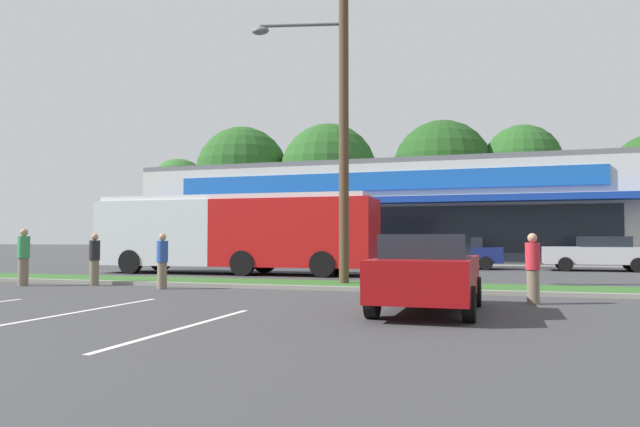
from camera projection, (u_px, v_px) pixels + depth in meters
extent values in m
cube|color=#2D5B23|center=(232.00, 282.00, 18.81)|extent=(56.00, 2.20, 0.12)
cube|color=gray|center=(214.00, 285.00, 17.65)|extent=(56.00, 0.24, 0.12)
cube|color=silver|center=(87.00, 310.00, 11.93)|extent=(0.12, 4.80, 0.01)
cube|color=silver|center=(185.00, 327.00, 9.66)|extent=(0.12, 4.80, 0.01)
cube|color=beige|center=(393.00, 217.00, 39.82)|extent=(30.99, 12.36, 5.85)
cube|color=black|center=(374.00, 234.00, 33.83)|extent=(26.03, 0.08, 3.04)
cube|color=#14389E|center=(372.00, 201.00, 33.29)|extent=(29.13, 1.40, 0.35)
cube|color=#1959AD|center=(374.00, 181.00, 33.93)|extent=(24.79, 0.16, 1.05)
cube|color=slate|center=(393.00, 172.00, 39.95)|extent=(30.99, 12.36, 0.30)
cylinder|color=#473323|center=(178.00, 234.00, 53.84)|extent=(0.44, 0.44, 3.88)
sphere|color=#2D6026|center=(179.00, 189.00, 54.02)|extent=(5.66, 5.66, 5.66)
cylinder|color=#473323|center=(242.00, 231.00, 50.28)|extent=(0.44, 0.44, 4.21)
sphere|color=#23511E|center=(242.00, 173.00, 50.50)|extent=(7.86, 7.86, 7.86)
cylinder|color=#473323|center=(329.00, 232.00, 48.40)|extent=(0.44, 0.44, 3.99)
sphere|color=#23511E|center=(328.00, 172.00, 48.61)|extent=(7.99, 7.99, 7.99)
cylinder|color=#473323|center=(443.00, 232.00, 47.25)|extent=(0.44, 0.44, 4.06)
sphere|color=#1E4719|center=(442.00, 170.00, 47.47)|extent=(7.98, 7.98, 7.98)
cylinder|color=#473323|center=(523.00, 225.00, 46.06)|extent=(0.44, 0.44, 5.06)
sphere|color=#23511E|center=(522.00, 164.00, 46.27)|extent=(6.17, 6.17, 6.17)
cylinder|color=#4C3826|center=(344.00, 103.00, 18.04)|extent=(0.30, 0.30, 11.26)
cylinder|color=#59595B|center=(302.00, 25.00, 18.24)|extent=(2.56, 0.69, 0.10)
ellipsoid|color=#59595B|center=(260.00, 31.00, 18.34)|extent=(0.56, 0.32, 0.24)
cube|color=#B71414|center=(295.00, 233.00, 23.71)|extent=(6.58, 2.70, 2.70)
cube|color=silver|center=(165.00, 233.00, 25.35)|extent=(5.40, 2.68, 2.70)
cube|color=silver|center=(235.00, 198.00, 24.51)|extent=(11.44, 2.56, 0.20)
cube|color=black|center=(247.00, 222.00, 25.72)|extent=(10.91, 0.32, 1.19)
cube|color=black|center=(111.00, 226.00, 26.10)|extent=(0.11, 2.17, 1.51)
cylinder|color=black|center=(131.00, 262.00, 24.41)|extent=(1.01, 0.32, 1.00)
cylinder|color=black|center=(161.00, 260.00, 26.67)|extent=(1.01, 0.32, 1.00)
cylinder|color=black|center=(243.00, 263.00, 23.03)|extent=(1.01, 0.32, 1.00)
cylinder|color=black|center=(265.00, 261.00, 25.28)|extent=(1.01, 0.32, 1.00)
cylinder|color=black|center=(323.00, 264.00, 22.13)|extent=(1.01, 0.32, 1.00)
cylinder|color=black|center=(338.00, 262.00, 24.38)|extent=(1.01, 0.32, 1.00)
cube|color=navy|center=(459.00, 255.00, 28.47)|extent=(4.17, 1.79, 0.73)
cube|color=black|center=(463.00, 242.00, 28.44)|extent=(1.88, 1.57, 0.48)
cylinder|color=black|center=(430.00, 263.00, 28.03)|extent=(0.64, 0.22, 0.64)
cylinder|color=black|center=(434.00, 261.00, 29.65)|extent=(0.64, 0.22, 0.64)
cylinder|color=black|center=(486.00, 263.00, 27.26)|extent=(0.64, 0.22, 0.64)
cylinder|color=black|center=(487.00, 262.00, 28.88)|extent=(0.64, 0.22, 0.64)
cube|color=#B7B7BC|center=(598.00, 255.00, 26.65)|extent=(4.71, 1.81, 0.77)
cube|color=black|center=(603.00, 242.00, 26.61)|extent=(2.12, 1.59, 0.47)
cylinder|color=black|center=(565.00, 264.00, 26.25)|extent=(0.64, 0.22, 0.64)
cylinder|color=black|center=(562.00, 263.00, 27.89)|extent=(0.64, 0.22, 0.64)
cylinder|color=black|center=(638.00, 265.00, 25.38)|extent=(0.64, 0.22, 0.64)
cylinder|color=black|center=(630.00, 264.00, 27.02)|extent=(0.64, 0.22, 0.64)
cube|color=maroon|center=(428.00, 277.00, 11.74)|extent=(1.82, 4.11, 0.76)
cube|color=black|center=(427.00, 246.00, 11.57)|extent=(1.60, 1.85, 0.46)
cylinder|color=black|center=(396.00, 290.00, 13.19)|extent=(0.22, 0.64, 0.64)
cylinder|color=black|center=(476.00, 292.00, 12.68)|extent=(0.22, 0.64, 0.64)
cylinder|color=black|center=(372.00, 301.00, 10.76)|extent=(0.22, 0.64, 0.64)
cylinder|color=black|center=(469.00, 304.00, 10.25)|extent=(0.22, 0.64, 0.64)
cylinder|color=#726651|center=(23.00, 272.00, 18.21)|extent=(0.31, 0.31, 0.86)
cylinder|color=#338C4C|center=(24.00, 247.00, 18.25)|extent=(0.36, 0.36, 0.68)
sphere|color=tan|center=(24.00, 232.00, 18.27)|extent=(0.24, 0.24, 0.24)
cylinder|color=#726651|center=(162.00, 276.00, 17.07)|extent=(0.28, 0.28, 0.78)
cylinder|color=#264C99|center=(162.00, 251.00, 17.10)|extent=(0.33, 0.33, 0.62)
sphere|color=tan|center=(163.00, 237.00, 17.12)|extent=(0.22, 0.22, 0.22)
cylinder|color=#726651|center=(94.00, 273.00, 18.40)|extent=(0.28, 0.28, 0.79)
cylinder|color=black|center=(95.00, 250.00, 18.43)|extent=(0.33, 0.33, 0.62)
sphere|color=tan|center=(95.00, 237.00, 18.45)|extent=(0.22, 0.22, 0.22)
cylinder|color=#726651|center=(533.00, 287.00, 13.13)|extent=(0.27, 0.27, 0.77)
cylinder|color=red|center=(533.00, 256.00, 13.16)|extent=(0.32, 0.32, 0.61)
sphere|color=tan|center=(532.00, 238.00, 13.18)|extent=(0.21, 0.21, 0.21)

